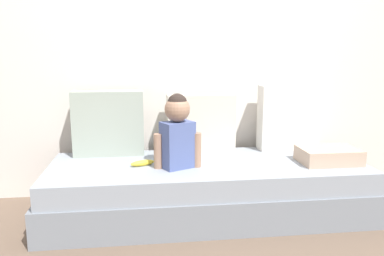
# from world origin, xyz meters

# --- Properties ---
(ground_plane) EXTENTS (12.00, 12.00, 0.00)m
(ground_plane) POSITION_xyz_m (0.00, 0.00, 0.00)
(ground_plane) COLOR brown
(back_wall) EXTENTS (5.44, 0.10, 2.60)m
(back_wall) POSITION_xyz_m (0.00, 0.54, 1.30)
(back_wall) COLOR silver
(back_wall) RESTS_ON ground
(couch) EXTENTS (2.24, 0.83, 0.38)m
(couch) POSITION_xyz_m (0.00, 0.00, 0.19)
(couch) COLOR gray
(couch) RESTS_ON ground
(throw_pillow_left) EXTENTS (0.52, 0.16, 0.48)m
(throw_pillow_left) POSITION_xyz_m (-0.69, 0.31, 0.62)
(throw_pillow_left) COLOR #99A393
(throw_pillow_left) RESTS_ON couch
(throw_pillow_center) EXTENTS (0.51, 0.16, 0.44)m
(throw_pillow_center) POSITION_xyz_m (0.00, 0.31, 0.60)
(throw_pillow_center) COLOR beige
(throw_pillow_center) RESTS_ON couch
(throw_pillow_right) EXTENTS (0.46, 0.16, 0.51)m
(throw_pillow_right) POSITION_xyz_m (0.69, 0.31, 0.63)
(throw_pillow_right) COLOR silver
(throw_pillow_right) RESTS_ON couch
(toddler) EXTENTS (0.32, 0.21, 0.50)m
(toddler) POSITION_xyz_m (-0.22, -0.09, 0.63)
(toddler) COLOR #4C5B93
(toddler) RESTS_ON couch
(banana) EXTENTS (0.17, 0.10, 0.04)m
(banana) POSITION_xyz_m (-0.45, -0.02, 0.40)
(banana) COLOR yellow
(banana) RESTS_ON couch
(folded_blanket) EXTENTS (0.40, 0.28, 0.10)m
(folded_blanket) POSITION_xyz_m (0.84, -0.10, 0.43)
(folded_blanket) COLOR tan
(folded_blanket) RESTS_ON couch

